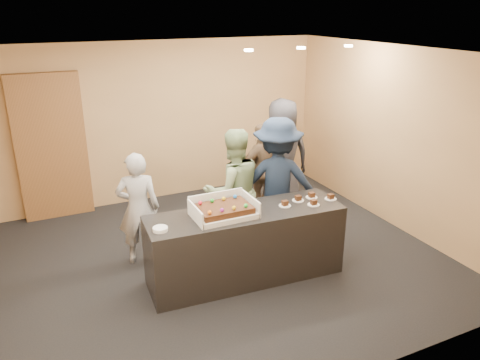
{
  "coord_description": "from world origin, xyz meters",
  "views": [
    {
      "loc": [
        -1.97,
        -5.14,
        3.22
      ],
      "look_at": [
        0.44,
        0.0,
        1.09
      ],
      "focal_mm": 35.0,
      "sensor_mm": 36.0,
      "label": 1
    }
  ],
  "objects_px": {
    "cake_box": "(223,211)",
    "plate_stack": "(160,229)",
    "person_server_grey": "(138,209)",
    "serving_counter": "(245,245)",
    "person_brown_extra": "(263,171)",
    "storage_cabinet": "(52,148)",
    "person_navy_man": "(277,182)",
    "person_dark_suit": "(282,156)",
    "person_sage_man": "(233,191)",
    "sheet_cake": "(224,208)"
  },
  "relations": [
    {
      "from": "cake_box",
      "to": "person_server_grey",
      "type": "distance_m",
      "value": 1.24
    },
    {
      "from": "person_server_grey",
      "to": "person_navy_man",
      "type": "xyz_separation_m",
      "value": [
        1.89,
        -0.28,
        0.16
      ]
    },
    {
      "from": "plate_stack",
      "to": "person_brown_extra",
      "type": "distance_m",
      "value": 2.68
    },
    {
      "from": "serving_counter",
      "to": "storage_cabinet",
      "type": "bearing_deg",
      "value": 126.66
    },
    {
      "from": "cake_box",
      "to": "person_server_grey",
      "type": "bearing_deg",
      "value": 130.24
    },
    {
      "from": "serving_counter",
      "to": "person_server_grey",
      "type": "relative_size",
      "value": 1.59
    },
    {
      "from": "serving_counter",
      "to": "person_brown_extra",
      "type": "distance_m",
      "value": 1.92
    },
    {
      "from": "person_sage_man",
      "to": "person_dark_suit",
      "type": "bearing_deg",
      "value": -143.16
    },
    {
      "from": "storage_cabinet",
      "to": "person_sage_man",
      "type": "distance_m",
      "value": 3.05
    },
    {
      "from": "person_navy_man",
      "to": "person_brown_extra",
      "type": "height_order",
      "value": "person_navy_man"
    },
    {
      "from": "person_navy_man",
      "to": "person_dark_suit",
      "type": "distance_m",
      "value": 1.12
    },
    {
      "from": "person_server_grey",
      "to": "person_dark_suit",
      "type": "relative_size",
      "value": 0.81
    },
    {
      "from": "storage_cabinet",
      "to": "sheet_cake",
      "type": "height_order",
      "value": "storage_cabinet"
    },
    {
      "from": "sheet_cake",
      "to": "person_server_grey",
      "type": "xyz_separation_m",
      "value": [
        -0.79,
        0.96,
        -0.24
      ]
    },
    {
      "from": "sheet_cake",
      "to": "person_brown_extra",
      "type": "bearing_deg",
      "value": 49.4
    },
    {
      "from": "plate_stack",
      "to": "person_dark_suit",
      "type": "distance_m",
      "value": 3.0
    },
    {
      "from": "plate_stack",
      "to": "person_server_grey",
      "type": "bearing_deg",
      "value": 90.46
    },
    {
      "from": "sheet_cake",
      "to": "person_dark_suit",
      "type": "relative_size",
      "value": 0.33
    },
    {
      "from": "plate_stack",
      "to": "person_dark_suit",
      "type": "xyz_separation_m",
      "value": [
        2.49,
        1.68,
        0.02
      ]
    },
    {
      "from": "storage_cabinet",
      "to": "sheet_cake",
      "type": "bearing_deg",
      "value": -61.06
    },
    {
      "from": "serving_counter",
      "to": "person_sage_man",
      "type": "distance_m",
      "value": 0.89
    },
    {
      "from": "person_server_grey",
      "to": "person_sage_man",
      "type": "relative_size",
      "value": 0.88
    },
    {
      "from": "person_brown_extra",
      "to": "plate_stack",
      "type": "bearing_deg",
      "value": 27.83
    },
    {
      "from": "person_server_grey",
      "to": "person_sage_man",
      "type": "xyz_separation_m",
      "value": [
        1.26,
        -0.2,
        0.11
      ]
    },
    {
      "from": "sheet_cake",
      "to": "plate_stack",
      "type": "bearing_deg",
      "value": -175.95
    },
    {
      "from": "person_server_grey",
      "to": "person_brown_extra",
      "type": "bearing_deg",
      "value": -148.84
    },
    {
      "from": "serving_counter",
      "to": "storage_cabinet",
      "type": "height_order",
      "value": "storage_cabinet"
    },
    {
      "from": "person_server_grey",
      "to": "plate_stack",
      "type": "bearing_deg",
      "value": 105.73
    },
    {
      "from": "plate_stack",
      "to": "person_navy_man",
      "type": "height_order",
      "value": "person_navy_man"
    },
    {
      "from": "cake_box",
      "to": "person_navy_man",
      "type": "xyz_separation_m",
      "value": [
        1.1,
        0.65,
        -0.03
      ]
    },
    {
      "from": "serving_counter",
      "to": "person_brown_extra",
      "type": "xyz_separation_m",
      "value": [
        1.06,
        1.57,
        0.31
      ]
    },
    {
      "from": "cake_box",
      "to": "person_dark_suit",
      "type": "height_order",
      "value": "person_dark_suit"
    },
    {
      "from": "serving_counter",
      "to": "plate_stack",
      "type": "xyz_separation_m",
      "value": [
        -1.07,
        -0.06,
        0.47
      ]
    },
    {
      "from": "person_navy_man",
      "to": "person_dark_suit",
      "type": "xyz_separation_m",
      "value": [
        0.61,
        0.94,
        0.02
      ]
    },
    {
      "from": "storage_cabinet",
      "to": "person_navy_man",
      "type": "relative_size",
      "value": 1.25
    },
    {
      "from": "plate_stack",
      "to": "person_server_grey",
      "type": "height_order",
      "value": "person_server_grey"
    },
    {
      "from": "serving_counter",
      "to": "sheet_cake",
      "type": "relative_size",
      "value": 3.88
    },
    {
      "from": "cake_box",
      "to": "plate_stack",
      "type": "xyz_separation_m",
      "value": [
        -0.78,
        -0.08,
        -0.03
      ]
    },
    {
      "from": "sheet_cake",
      "to": "person_navy_man",
      "type": "relative_size",
      "value": 0.34
    },
    {
      "from": "person_server_grey",
      "to": "person_sage_man",
      "type": "bearing_deg",
      "value": -173.62
    },
    {
      "from": "serving_counter",
      "to": "person_server_grey",
      "type": "height_order",
      "value": "person_server_grey"
    },
    {
      "from": "storage_cabinet",
      "to": "plate_stack",
      "type": "relative_size",
      "value": 13.81
    },
    {
      "from": "storage_cabinet",
      "to": "person_navy_man",
      "type": "bearing_deg",
      "value": -39.81
    },
    {
      "from": "storage_cabinet",
      "to": "person_sage_man",
      "type": "height_order",
      "value": "storage_cabinet"
    },
    {
      "from": "person_dark_suit",
      "to": "sheet_cake",
      "type": "bearing_deg",
      "value": 55.97
    },
    {
      "from": "storage_cabinet",
      "to": "plate_stack",
      "type": "height_order",
      "value": "storage_cabinet"
    },
    {
      "from": "storage_cabinet",
      "to": "sheet_cake",
      "type": "relative_size",
      "value": 3.7
    },
    {
      "from": "cake_box",
      "to": "person_brown_extra",
      "type": "distance_m",
      "value": 2.05
    },
    {
      "from": "serving_counter",
      "to": "plate_stack",
      "type": "distance_m",
      "value": 1.17
    },
    {
      "from": "cake_box",
      "to": "plate_stack",
      "type": "distance_m",
      "value": 0.79
    }
  ]
}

